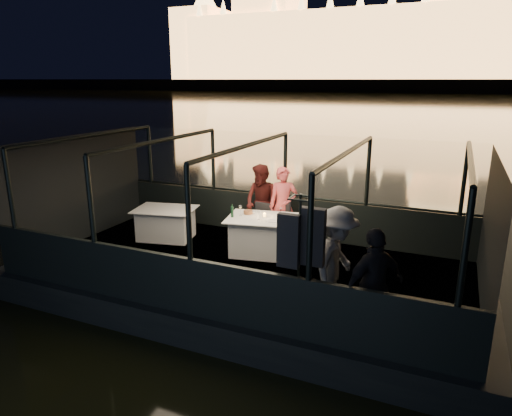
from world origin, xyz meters
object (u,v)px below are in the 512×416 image
at_px(dining_table_central, 264,236).
at_px(dining_table_aft, 166,222).
at_px(passenger_stripe, 336,264).
at_px(wine_bottle, 232,210).
at_px(passenger_dark, 374,283).
at_px(chair_port_right, 278,226).
at_px(person_man_maroon, 262,206).
at_px(coat_stand, 299,268).
at_px(person_woman_coral, 283,210).
at_px(chair_port_left, 261,225).

bearing_deg(dining_table_central, dining_table_aft, -179.68).
xyz_separation_m(passenger_stripe, wine_bottle, (-2.55, 1.74, 0.06)).
distance_m(dining_table_aft, passenger_dark, 5.47).
distance_m(chair_port_right, person_man_maroon, 0.64).
height_order(coat_stand, passenger_stripe, coat_stand).
xyz_separation_m(coat_stand, wine_bottle, (-2.14, 2.20, 0.02)).
bearing_deg(dining_table_aft, chair_port_right, 12.65).
height_order(dining_table_central, person_man_maroon, person_man_maroon).
distance_m(dining_table_aft, person_woman_coral, 2.62).
distance_m(chair_port_left, passenger_dark, 4.01).
distance_m(person_man_maroon, wine_bottle, 1.05).
bearing_deg(passenger_dark, person_woman_coral, -100.56).
bearing_deg(chair_port_right, passenger_dark, -31.05).
height_order(coat_stand, person_woman_coral, coat_stand).
bearing_deg(chair_port_right, chair_port_left, -147.80).
xyz_separation_m(dining_table_aft, wine_bottle, (1.75, -0.19, 0.53)).
relative_size(dining_table_central, passenger_dark, 0.90).
relative_size(dining_table_central, person_woman_coral, 0.87).
distance_m(dining_table_aft, chair_port_right, 2.52).
height_order(chair_port_right, wine_bottle, wine_bottle).
height_order(person_woman_coral, passenger_dark, passenger_dark).
relative_size(dining_table_central, chair_port_left, 1.65).
xyz_separation_m(dining_table_aft, person_man_maroon, (1.96, 0.82, 0.36)).
bearing_deg(dining_table_central, wine_bottle, -161.22).
bearing_deg(dining_table_central, passenger_stripe, -44.89).
xyz_separation_m(person_man_maroon, passenger_dark, (2.95, -3.18, 0.10)).
bearing_deg(coat_stand, person_woman_coral, 113.92).
bearing_deg(passenger_stripe, coat_stand, 142.62).
distance_m(coat_stand, person_man_maroon, 3.75).
height_order(passenger_dark, wine_bottle, passenger_dark).
bearing_deg(person_man_maroon, chair_port_right, -10.77).
relative_size(chair_port_right, coat_stand, 0.49).
distance_m(dining_table_aft, chair_port_left, 2.14).
bearing_deg(wine_bottle, person_man_maroon, 78.20).
xyz_separation_m(chair_port_right, coat_stand, (1.42, -2.95, 0.45)).
height_order(dining_table_central, wine_bottle, wine_bottle).
xyz_separation_m(passenger_dark, wine_bottle, (-3.17, 2.17, 0.06)).
bearing_deg(dining_table_aft, person_man_maroon, 22.76).
xyz_separation_m(dining_table_aft, coat_stand, (3.88, -2.39, 0.51)).
relative_size(person_woman_coral, wine_bottle, 6.31).
relative_size(chair_port_left, coat_stand, 0.45).
xyz_separation_m(chair_port_left, person_woman_coral, (0.39, 0.30, 0.30)).
distance_m(person_woman_coral, wine_bottle, 1.22).
xyz_separation_m(dining_table_aft, chair_port_right, (2.46, 0.55, 0.06)).
bearing_deg(dining_table_aft, dining_table_central, 0.32).
distance_m(dining_table_central, passenger_dark, 3.52).
bearing_deg(chair_port_left, passenger_dark, -40.69).
height_order(dining_table_central, chair_port_right, chair_port_right).
xyz_separation_m(chair_port_right, person_man_maroon, (-0.50, 0.27, 0.30)).
height_order(chair_port_right, person_woman_coral, person_woman_coral).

